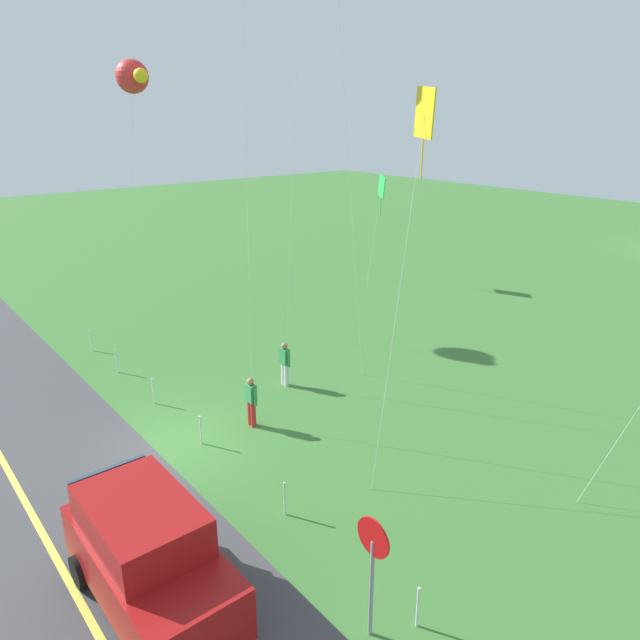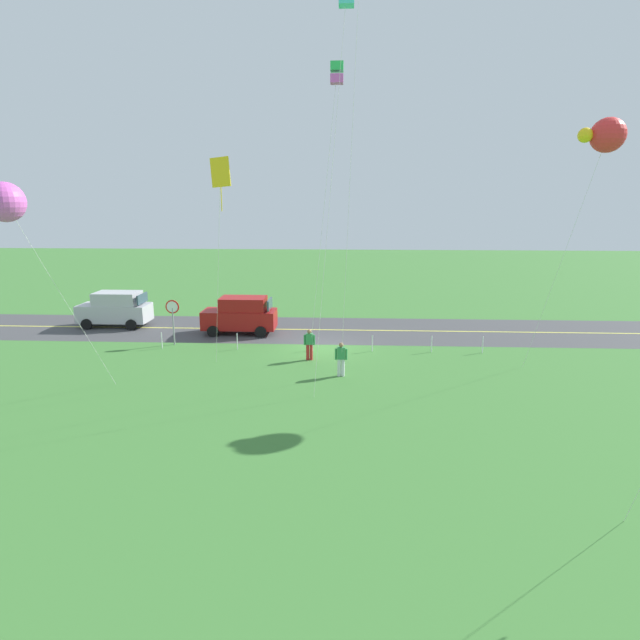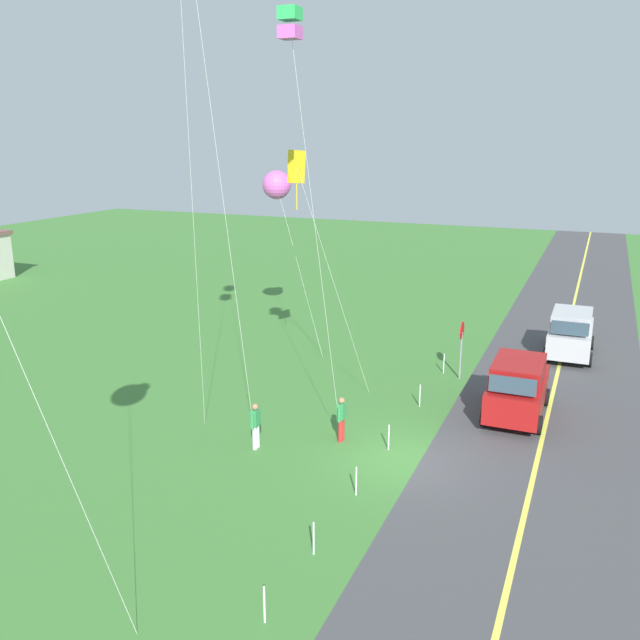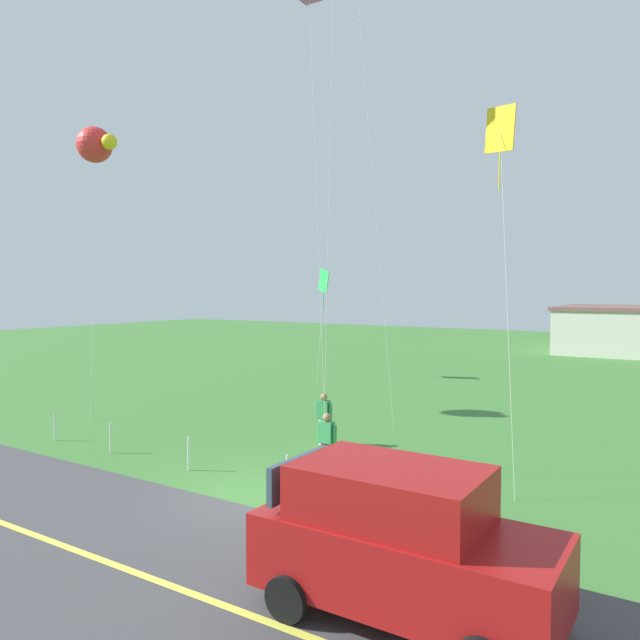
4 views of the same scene
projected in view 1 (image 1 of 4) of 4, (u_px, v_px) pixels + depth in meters
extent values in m
cube|color=#3D7533|center=(172.00, 446.00, 17.00)|extent=(120.00, 120.00, 0.10)
cube|color=#424244|center=(23.00, 499.00, 14.59)|extent=(120.00, 7.00, 0.00)
cube|color=#E5E04C|center=(23.00, 498.00, 14.59)|extent=(120.00, 0.16, 0.00)
cube|color=maroon|center=(151.00, 568.00, 11.18)|extent=(4.40, 1.90, 1.10)
cube|color=maroon|center=(141.00, 520.00, 11.04)|extent=(2.73, 1.75, 0.80)
cube|color=#334756|center=(166.00, 551.00, 10.25)|extent=(0.10, 1.62, 0.64)
cube|color=#334756|center=(109.00, 481.00, 12.22)|extent=(0.10, 1.62, 0.60)
cylinder|color=black|center=(235.00, 611.00, 10.89)|extent=(0.68, 0.22, 0.68)
cylinder|color=black|center=(167.00, 531.00, 12.97)|extent=(0.68, 0.22, 0.68)
cylinder|color=black|center=(79.00, 571.00, 11.83)|extent=(0.68, 0.22, 0.68)
cylinder|color=gray|center=(371.00, 589.00, 10.47)|extent=(0.08, 0.08, 2.10)
cylinder|color=red|center=(373.00, 538.00, 10.09)|extent=(0.76, 0.04, 0.76)
cylinder|color=white|center=(374.00, 537.00, 10.11)|extent=(0.62, 0.01, 0.62)
cylinder|color=red|center=(250.00, 412.00, 17.94)|extent=(0.16, 0.16, 0.82)
cylinder|color=red|center=(253.00, 415.00, 17.81)|extent=(0.16, 0.16, 0.82)
cube|color=#338C4C|center=(251.00, 393.00, 17.64)|extent=(0.36, 0.22, 0.56)
cylinder|color=#338C4C|center=(247.00, 392.00, 17.83)|extent=(0.10, 0.10, 0.52)
cylinder|color=#338C4C|center=(255.00, 397.00, 17.48)|extent=(0.10, 0.10, 0.52)
sphere|color=#9E704C|center=(250.00, 381.00, 17.51)|extent=(0.22, 0.22, 0.22)
cylinder|color=silver|center=(283.00, 374.00, 20.60)|extent=(0.16, 0.16, 0.82)
cylinder|color=silver|center=(287.00, 375.00, 20.46)|extent=(0.16, 0.16, 0.82)
cube|color=#338C4C|center=(285.00, 356.00, 20.30)|extent=(0.36, 0.22, 0.56)
cylinder|color=#338C4C|center=(281.00, 356.00, 20.49)|extent=(0.10, 0.10, 0.52)
cylinder|color=#338C4C|center=(289.00, 360.00, 20.14)|extent=(0.10, 0.10, 0.52)
sphere|color=#9E704C|center=(284.00, 346.00, 20.17)|extent=(0.22, 0.22, 0.22)
cylinder|color=silver|center=(248.00, 204.00, 16.61)|extent=(1.35, 1.19, 13.30)
cylinder|color=silver|center=(295.00, 122.00, 18.42)|extent=(0.63, 1.63, 17.60)
cylinder|color=silver|center=(374.00, 236.00, 32.23)|extent=(0.51, 1.41, 5.27)
cube|color=green|center=(382.00, 186.00, 31.95)|extent=(1.07, 0.54, 1.38)
cylinder|color=green|center=(381.00, 203.00, 32.25)|extent=(0.04, 0.04, 1.40)
cylinder|color=silver|center=(133.00, 205.00, 25.51)|extent=(1.96, 1.89, 10.53)
sphere|color=red|center=(132.00, 76.00, 25.01)|extent=(1.40, 1.40, 1.40)
sphere|color=yellow|center=(141.00, 75.00, 24.36)|extent=(0.60, 0.60, 0.60)
cylinder|color=silver|center=(348.00, 160.00, 19.18)|extent=(1.20, 0.66, 15.23)
cylinder|color=silver|center=(397.00, 305.00, 14.65)|extent=(1.24, 2.65, 9.08)
cube|color=yellow|center=(425.00, 113.00, 14.36)|extent=(0.93, 0.37, 1.26)
cylinder|color=yellow|center=(422.00, 151.00, 14.66)|extent=(0.04, 0.04, 1.40)
cylinder|color=silver|center=(91.00, 340.00, 23.47)|extent=(0.05, 0.05, 0.90)
cylinder|color=silver|center=(117.00, 361.00, 21.51)|extent=(0.05, 0.05, 0.90)
cylinder|color=silver|center=(153.00, 391.00, 19.21)|extent=(0.05, 0.05, 0.90)
cylinder|color=silver|center=(201.00, 430.00, 16.87)|extent=(0.05, 0.05, 0.90)
cylinder|color=silver|center=(285.00, 499.00, 13.88)|extent=(0.05, 0.05, 0.90)
cylinder|color=silver|center=(418.00, 607.00, 10.84)|extent=(0.05, 0.05, 0.90)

